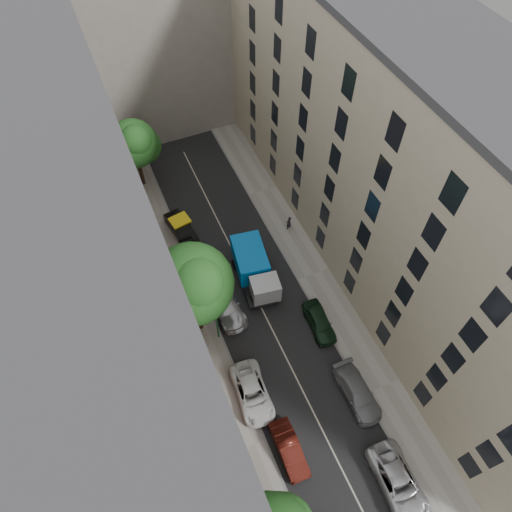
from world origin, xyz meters
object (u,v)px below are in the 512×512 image
tree_mid (194,286)px  tree_far (135,145)px  car_right_1 (357,393)px  pedestrian (289,223)px  car_left_4 (194,257)px  car_left_5 (181,228)px  car_left_1 (289,449)px  car_left_2 (252,393)px  lamp_post (215,311)px  car_right_2 (319,322)px  car_right_0 (398,483)px  car_left_3 (225,305)px  tarp_truck (254,268)px

tree_mid → tree_far: tree_mid is taller
car_right_1 → pedestrian: (2.31, 16.34, 0.24)m
pedestrian → tree_far: bearing=-67.8°
car_right_1 → car_left_4: bearing=113.5°
car_left_4 → tree_far: tree_far is taller
car_left_5 → car_left_4: bearing=-99.7°
car_left_1 → car_left_2: car_left_2 is taller
car_left_1 → lamp_post: 10.68m
car_right_1 → car_right_2: bearing=88.4°
tree_mid → pedestrian: tree_mid is taller
car_right_1 → tree_far: size_ratio=0.64×
car_left_4 → lamp_post: size_ratio=0.64×
car_left_2 → car_left_5: bearing=94.2°
pedestrian → car_left_5: bearing=-42.6°
car_right_1 → tree_far: tree_far is taller
car_left_2 → tree_mid: 8.91m
car_right_1 → tree_mid: (-8.54, 9.69, 5.69)m
car_left_4 → tree_mid: size_ratio=0.45×
tree_far → lamp_post: 19.01m
lamp_post → pedestrian: bearing=38.5°
car_right_0 → tree_far: bearing=105.8°
tree_far → pedestrian: bearing=-45.6°
tree_far → car_right_1: bearing=-72.7°
car_right_0 → car_left_3: bearing=111.0°
car_left_5 → car_right_2: car_left_5 is taller
car_left_1 → car_left_5: (-0.80, 21.35, 0.05)m
tarp_truck → car_left_1: bearing=-95.0°
lamp_post → tree_mid: bearing=125.5°
car_left_1 → tree_far: (-2.30, 28.94, 4.42)m
car_right_0 → pedestrian: 22.73m
car_left_3 → tree_mid: bearing=-164.3°
car_right_1 → car_right_0: bearing=-95.8°
car_right_2 → pedestrian: (2.14, 10.14, 0.24)m
car_left_2 → car_left_3: bearing=88.2°
tarp_truck → car_left_4: bearing=147.1°
car_right_2 → tree_mid: (-8.71, 3.49, 5.69)m
car_right_0 → car_right_2: 12.43m
car_left_2 → car_right_0: (6.40, -9.20, 0.04)m
car_left_5 → car_right_0: car_left_5 is taller
car_left_4 → car_right_2: car_left_4 is taller
car_left_1 → car_right_2: (6.40, 7.75, 0.02)m
tarp_truck → car_right_0: 18.83m
tarp_truck → car_left_3: size_ratio=1.27×
tarp_truck → car_left_3: (-3.40, -1.88, -0.83)m
car_right_1 → lamp_post: lamp_post is taller
tree_mid → lamp_post: bearing=-54.5°
car_left_1 → car_left_4: size_ratio=0.96×
tarp_truck → tree_far: 16.35m
tree_far → car_right_2: bearing=-67.7°
car_left_4 → tree_mid: 8.75m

